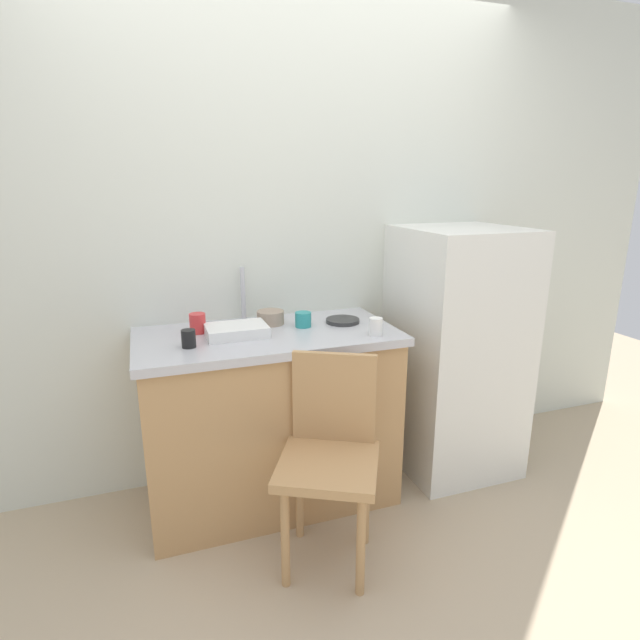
# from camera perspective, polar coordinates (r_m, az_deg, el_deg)

# --- Properties ---
(ground_plane) EXTENTS (8.00, 8.00, 0.00)m
(ground_plane) POSITION_cam_1_polar(r_m,az_deg,el_deg) (2.39, 4.36, -26.35)
(ground_plane) COLOR tan
(back_wall) EXTENTS (4.80, 0.10, 2.59)m
(back_wall) POSITION_cam_1_polar(r_m,az_deg,el_deg) (2.74, -3.62, 9.30)
(back_wall) COLOR silver
(back_wall) RESTS_ON ground_plane
(cabinet_base) EXTENTS (1.19, 0.60, 0.85)m
(cabinet_base) POSITION_cam_1_polar(r_m,az_deg,el_deg) (2.61, -5.67, -11.19)
(cabinet_base) COLOR tan
(cabinet_base) RESTS_ON ground_plane
(countertop) EXTENTS (1.23, 0.64, 0.04)m
(countertop) POSITION_cam_1_polar(r_m,az_deg,el_deg) (2.44, -5.94, -1.81)
(countertop) COLOR #B7B7BC
(countertop) RESTS_ON cabinet_base
(faucet) EXTENTS (0.02, 0.02, 0.28)m
(faucet) POSITION_cam_1_polar(r_m,az_deg,el_deg) (2.62, -8.65, 2.92)
(faucet) COLOR #B7B7BC
(faucet) RESTS_ON countertop
(refrigerator) EXTENTS (0.61, 0.62, 1.35)m
(refrigerator) POSITION_cam_1_polar(r_m,az_deg,el_deg) (2.91, 14.96, -3.38)
(refrigerator) COLOR silver
(refrigerator) RESTS_ON ground_plane
(chair) EXTENTS (0.54, 0.54, 0.89)m
(chair) POSITION_cam_1_polar(r_m,az_deg,el_deg) (2.18, 1.14, -14.55)
(chair) COLOR tan
(chair) RESTS_ON ground_plane
(dish_tray) EXTENTS (0.28, 0.20, 0.05)m
(dish_tray) POSITION_cam_1_polar(r_m,az_deg,el_deg) (2.39, -9.37, -1.16)
(dish_tray) COLOR white
(dish_tray) RESTS_ON countertop
(terracotta_bowl) EXTENTS (0.14, 0.14, 0.07)m
(terracotta_bowl) POSITION_cam_1_polar(r_m,az_deg,el_deg) (2.56, -5.59, 0.29)
(terracotta_bowl) COLOR gray
(terracotta_bowl) RESTS_ON countertop
(hotplate) EXTENTS (0.17, 0.17, 0.02)m
(hotplate) POSITION_cam_1_polar(r_m,az_deg,el_deg) (2.58, 2.56, -0.07)
(hotplate) COLOR #2D2D2D
(hotplate) RESTS_ON countertop
(cup_red) EXTENTS (0.08, 0.08, 0.09)m
(cup_red) POSITION_cam_1_polar(r_m,az_deg,el_deg) (2.47, -13.60, -0.36)
(cup_red) COLOR red
(cup_red) RESTS_ON countertop
(cup_black) EXTENTS (0.06, 0.06, 0.08)m
(cup_black) POSITION_cam_1_polar(r_m,az_deg,el_deg) (2.27, -14.56, -2.04)
(cup_black) COLOR black
(cup_black) RESTS_ON countertop
(cup_teal) EXTENTS (0.08, 0.08, 0.07)m
(cup_teal) POSITION_cam_1_polar(r_m,az_deg,el_deg) (2.50, -1.91, 0.06)
(cup_teal) COLOR teal
(cup_teal) RESTS_ON countertop
(cup_white) EXTENTS (0.06, 0.06, 0.08)m
(cup_white) POSITION_cam_1_polar(r_m,az_deg,el_deg) (2.37, 6.29, -0.76)
(cup_white) COLOR white
(cup_white) RESTS_ON countertop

